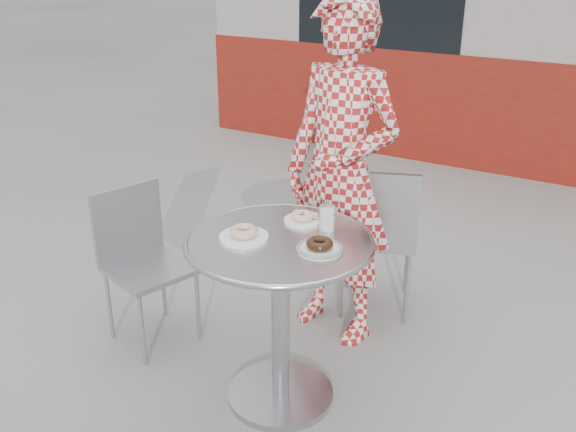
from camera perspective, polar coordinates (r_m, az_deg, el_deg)
The scene contains 9 objects.
ground at distance 3.00m, azimuth -0.56°, elevation -15.97°, with size 60.00×60.00×0.00m, color gray.
bistro_table at distance 2.68m, azimuth -0.73°, elevation -5.78°, with size 0.78×0.78×0.79m.
chair_far at distance 3.57m, azimuth 7.80°, elevation -4.23°, with size 0.52×0.53×0.85m.
chair_left at distance 3.34m, azimuth -12.05°, elevation -6.99°, with size 0.47×0.47×0.79m.
seated_person at distance 3.11m, azimuth 4.73°, elevation 3.72°, with size 0.63×0.41×1.72m, color maroon.
plate_far at distance 2.75m, azimuth 1.39°, elevation -0.16°, with size 0.16×0.16×0.04m.
plate_near at distance 2.59m, azimuth -3.95°, elevation -1.63°, with size 0.20×0.20×0.05m.
plate_checker at distance 2.49m, azimuth 2.82°, elevation -2.78°, with size 0.18×0.18×0.05m.
milk_cup at distance 2.66m, azimuth 3.48°, elevation -0.24°, with size 0.07×0.07×0.11m.
Camera 1 is at (1.22, -1.98, 1.89)m, focal length 40.00 mm.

